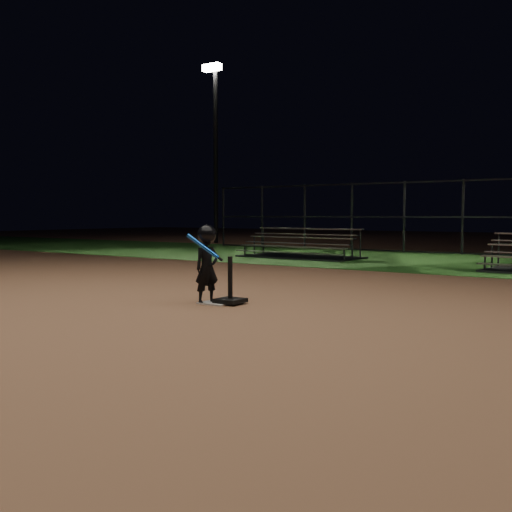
{
  "coord_description": "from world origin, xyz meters",
  "views": [
    {
      "loc": [
        5.35,
        -6.73,
        1.31
      ],
      "look_at": [
        0.0,
        1.0,
        0.65
      ],
      "focal_mm": 40.92,
      "sensor_mm": 36.0,
      "label": 1
    }
  ],
  "objects_px": {
    "home_plate": "(218,303)",
    "batting_tee": "(230,295)",
    "child_batter": "(207,262)",
    "bleacher_left": "(300,252)",
    "light_pole_left": "(215,138)"
  },
  "relations": [
    {
      "from": "batting_tee",
      "to": "home_plate",
      "type": "bearing_deg",
      "value": -163.48
    },
    {
      "from": "bleacher_left",
      "to": "batting_tee",
      "type": "bearing_deg",
      "value": -63.9
    },
    {
      "from": "home_plate",
      "to": "batting_tee",
      "type": "distance_m",
      "value": 0.24
    },
    {
      "from": "batting_tee",
      "to": "light_pole_left",
      "type": "relative_size",
      "value": 0.08
    },
    {
      "from": "child_batter",
      "to": "light_pole_left",
      "type": "relative_size",
      "value": 0.14
    },
    {
      "from": "bleacher_left",
      "to": "light_pole_left",
      "type": "distance_m",
      "value": 11.38
    },
    {
      "from": "home_plate",
      "to": "bleacher_left",
      "type": "height_order",
      "value": "bleacher_left"
    },
    {
      "from": "child_batter",
      "to": "bleacher_left",
      "type": "distance_m",
      "value": 9.55
    },
    {
      "from": "child_batter",
      "to": "light_pole_left",
      "type": "distance_m",
      "value": 19.64
    },
    {
      "from": "batting_tee",
      "to": "bleacher_left",
      "type": "relative_size",
      "value": 0.18
    },
    {
      "from": "batting_tee",
      "to": "bleacher_left",
      "type": "bearing_deg",
      "value": 114.22
    },
    {
      "from": "home_plate",
      "to": "light_pole_left",
      "type": "xyz_separation_m",
      "value": [
        -12.0,
        14.94,
        4.93
      ]
    },
    {
      "from": "child_batter",
      "to": "bleacher_left",
      "type": "bearing_deg",
      "value": 44.19
    },
    {
      "from": "bleacher_left",
      "to": "light_pole_left",
      "type": "xyz_separation_m",
      "value": [
        -8.28,
        6.2,
        4.76
      ]
    },
    {
      "from": "child_batter",
      "to": "bleacher_left",
      "type": "height_order",
      "value": "child_batter"
    }
  ]
}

